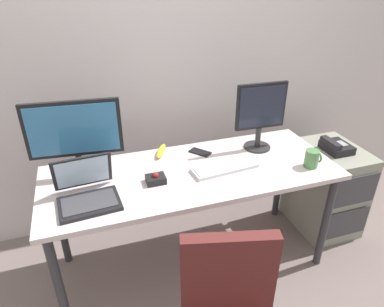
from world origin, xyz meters
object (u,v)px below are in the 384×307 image
Objects in this scene: cell_phone at (200,152)px; monitor_main at (74,134)px; trackball_mouse at (156,179)px; banana at (161,151)px; monitor_side at (261,112)px; desk_phone at (336,147)px; coffee_mug at (312,158)px; file_cabinet at (326,188)px; laptop at (87,192)px; keyboard at (225,167)px.

monitor_main is at bearing 143.62° from cell_phone.
banana is at bearing 71.07° from trackball_mouse.
monitor_side is 2.39× the size of banana.
desk_phone is 1.77m from monitor_main.
monitor_side is 0.43m from coffee_mug.
file_cabinet is 0.66m from coffee_mug.
monitor_main is 1.41m from coffee_mug.
laptop is at bearing -142.40° from banana.
keyboard is at bearing 4.41° from laptop.
monitor_main is at bearing 176.51° from desk_phone.
file_cabinet is 6.12× the size of trackball_mouse.
file_cabinet is 3.54× the size of banana.
banana is at bearing 12.28° from monitor_main.
monitor_main is 1.24× the size of keyboard.
keyboard is 0.43m from trackball_mouse.
laptop is (-1.73, -0.18, 0.47)m from file_cabinet.
keyboard is 1.27× the size of laptop.
keyboard is at bearing -173.77° from desk_phone.
monitor_main reaches higher than cell_phone.
desk_phone is at bearing -10.07° from banana.
banana reaches higher than file_cabinet.
trackball_mouse reaches higher than keyboard.
file_cabinet is 2.03× the size of laptop.
cell_phone is (-0.39, 0.05, -0.25)m from monitor_side.
monitor_main is 0.35m from laptop.
cell_phone is at bearing 171.48° from desk_phone.
cell_phone is 0.26m from banana.
desk_phone is at bearing 31.43° from coffee_mug.
keyboard is 3.78× the size of coffee_mug.
monitor_main is at bearing 166.19° from keyboard.
monitor_side is 1.18m from laptop.
cell_phone is at bearing 147.19° from coffee_mug.
monitor_main reaches higher than file_cabinet.
file_cabinet is at bearing 63.22° from desk_phone.
file_cabinet is 1.01m from keyboard.
banana is (-1.23, 0.22, 0.06)m from desk_phone.
trackball_mouse is at bearing -165.01° from monitor_side.
laptop is at bearing -167.32° from monitor_side.
cell_phone is at bearing 106.34° from keyboard.
file_cabinet is 0.90m from monitor_side.
laptop is 0.62m from banana.
banana is (-0.32, 0.32, 0.01)m from keyboard.
laptop is at bearing 176.82° from coffee_mug.
coffee_mug is at bearing -14.70° from keyboard.
keyboard is 0.45m from banana.
banana reaches higher than cell_phone.
cell_phone is 0.75× the size of banana.
monitor_main reaches higher than keyboard.
laptop is (-0.81, -0.06, 0.04)m from keyboard.
desk_phone is at bearing 4.61° from trackball_mouse.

